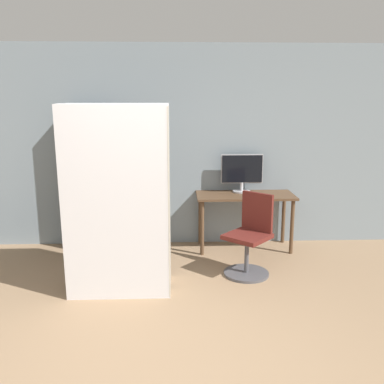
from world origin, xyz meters
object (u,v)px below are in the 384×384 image
(monitor, at_px, (242,171))
(mattress_near, at_px, (117,204))
(bookshelf, at_px, (87,185))
(mattress_far, at_px, (121,196))
(office_chair, at_px, (250,242))

(monitor, xyz_separation_m, mattress_near, (-1.47, -1.52, -0.06))
(bookshelf, xyz_separation_m, mattress_far, (0.61, -1.19, 0.11))
(monitor, xyz_separation_m, office_chair, (-0.05, -0.99, -0.65))
(office_chair, distance_m, bookshelf, 2.33)
(monitor, distance_m, mattress_near, 2.11)
(mattress_far, bearing_deg, monitor, 38.41)
(office_chair, height_order, bookshelf, bookshelf)
(office_chair, relative_size, mattress_far, 0.48)
(office_chair, distance_m, mattress_far, 1.55)
(bookshelf, height_order, mattress_far, mattress_far)
(monitor, bearing_deg, bookshelf, 179.28)
(mattress_near, height_order, mattress_far, same)
(bookshelf, relative_size, mattress_far, 0.95)
(monitor, distance_m, mattress_far, 1.88)
(office_chair, xyz_separation_m, mattress_far, (-1.42, -0.17, 0.59))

